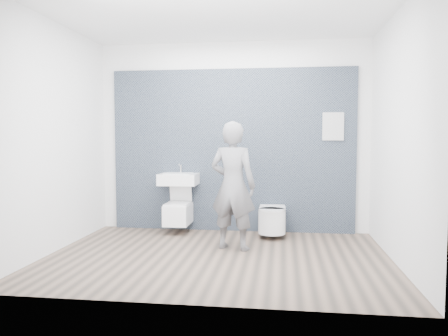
# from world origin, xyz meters

# --- Properties ---
(ground) EXTENTS (4.00, 4.00, 0.00)m
(ground) POSITION_xyz_m (0.00, 0.00, 0.00)
(ground) COLOR brown
(ground) RESTS_ON ground
(room_shell) EXTENTS (4.00, 4.00, 4.00)m
(room_shell) POSITION_xyz_m (0.00, 0.00, 1.74)
(room_shell) COLOR silver
(room_shell) RESTS_ON ground
(tile_wall) EXTENTS (3.60, 0.06, 2.40)m
(tile_wall) POSITION_xyz_m (0.00, 1.47, 0.00)
(tile_wall) COLOR black
(tile_wall) RESTS_ON ground
(washbasin) EXTENTS (0.55, 0.41, 0.41)m
(washbasin) POSITION_xyz_m (-0.76, 1.23, 0.79)
(washbasin) COLOR white
(washbasin) RESTS_ON ground
(toilet_square) EXTENTS (0.35, 0.50, 0.68)m
(toilet_square) POSITION_xyz_m (-0.76, 1.19, 0.30)
(toilet_square) COLOR white
(toilet_square) RESTS_ON ground
(toilet_rounded) EXTENTS (0.38, 0.64, 0.34)m
(toilet_rounded) POSITION_xyz_m (0.61, 1.12, 0.24)
(toilet_rounded) COLOR white
(toilet_rounded) RESTS_ON ground
(info_placard) EXTENTS (0.30, 0.03, 0.40)m
(info_placard) POSITION_xyz_m (1.46, 1.43, 0.00)
(info_placard) COLOR white
(info_placard) RESTS_ON ground
(visitor) EXTENTS (0.65, 0.51, 1.59)m
(visitor) POSITION_xyz_m (0.14, 0.37, 0.80)
(visitor) COLOR slate
(visitor) RESTS_ON ground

